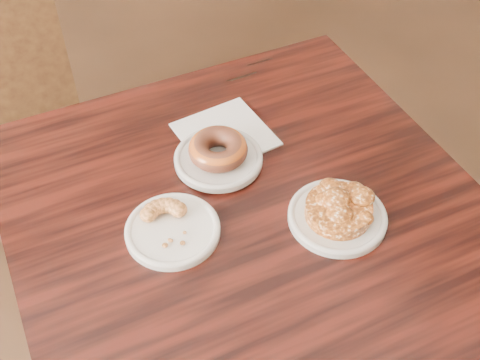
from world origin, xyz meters
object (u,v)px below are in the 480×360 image
glazed_donut (218,149)px  apple_fritter (339,208)px  cruller_fragment (172,223)px  cafe_table (245,316)px

glazed_donut → apple_fritter: bearing=-65.7°
apple_fritter → cruller_fragment: apple_fritter is taller
apple_fritter → glazed_donut: bearing=114.3°
cafe_table → glazed_donut: glazed_donut is taller
cafe_table → apple_fritter: 0.44m
cafe_table → apple_fritter: apple_fritter is taller
glazed_donut → cruller_fragment: (-0.15, -0.10, -0.01)m
glazed_donut → cruller_fragment: bearing=-145.5°
glazed_donut → apple_fritter: (0.10, -0.23, -0.00)m
cafe_table → glazed_donut: (0.01, 0.12, 0.41)m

